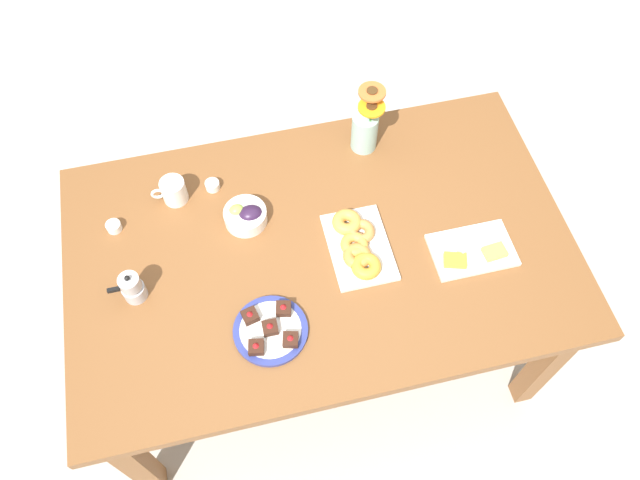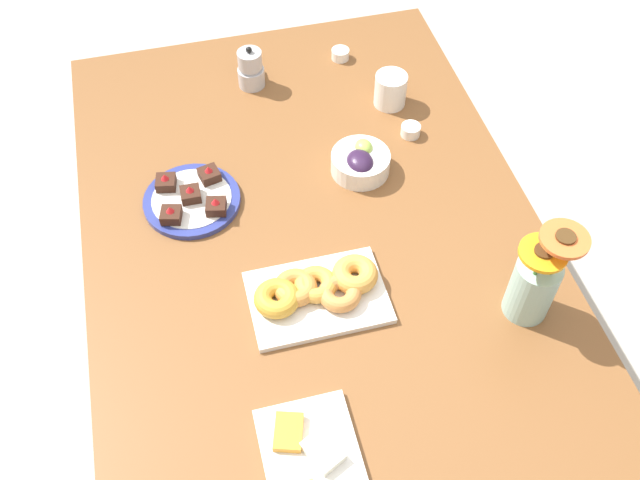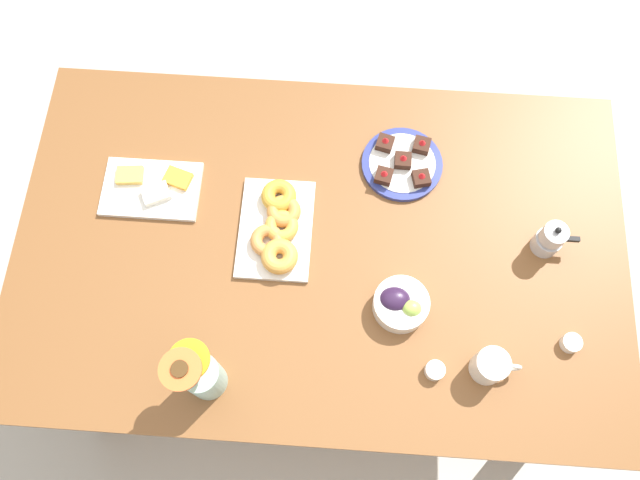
{
  "view_description": "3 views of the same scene",
  "coord_description": "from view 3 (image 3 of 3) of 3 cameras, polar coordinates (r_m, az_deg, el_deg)",
  "views": [
    {
      "loc": [
        0.23,
        0.97,
        2.45
      ],
      "look_at": [
        0.0,
        0.0,
        0.78
      ],
      "focal_mm": 35.0,
      "sensor_mm": 36.0,
      "label": 1
    },
    {
      "loc": [
        -0.9,
        0.23,
        1.97
      ],
      "look_at": [
        0.0,
        0.0,
        0.78
      ],
      "focal_mm": 40.0,
      "sensor_mm": 36.0,
      "label": 2
    },
    {
      "loc": [
        0.04,
        -0.55,
        2.27
      ],
      "look_at": [
        0.0,
        0.0,
        0.78
      ],
      "focal_mm": 35.0,
      "sensor_mm": 36.0,
      "label": 3
    }
  ],
  "objects": [
    {
      "name": "moka_pot",
      "position": [
        1.68,
        20.28,
        0.06
      ],
      "size": [
        0.11,
        0.07,
        0.12
      ],
      "color": "#B7B7BC",
      "rests_on": "dining_table"
    },
    {
      "name": "flower_vase",
      "position": [
        1.48,
        -10.73,
        -12.09
      ],
      "size": [
        0.11,
        0.12,
        0.26
      ],
      "color": "#99C1B7",
      "rests_on": "dining_table"
    },
    {
      "name": "dining_table",
      "position": [
        1.71,
        0.0,
        -1.47
      ],
      "size": [
        1.6,
        1.0,
        0.74
      ],
      "color": "brown",
      "rests_on": "ground_plane"
    },
    {
      "name": "croissant_platter",
      "position": [
        1.62,
        -3.91,
        1.18
      ],
      "size": [
        0.19,
        0.29,
        0.05
      ],
      "color": "white",
      "rests_on": "dining_table"
    },
    {
      "name": "ground_plane",
      "position": [
        2.33,
        0.0,
        -6.72
      ],
      "size": [
        6.0,
        6.0,
        0.0
      ],
      "primitive_type": "plane",
      "color": "#B7B2A8"
    },
    {
      "name": "coffee_mug",
      "position": [
        1.55,
        15.33,
        -11.04
      ],
      "size": [
        0.12,
        0.08,
        0.09
      ],
      "color": "white",
      "rests_on": "dining_table"
    },
    {
      "name": "cheese_platter",
      "position": [
        1.74,
        -15.08,
        4.64
      ],
      "size": [
        0.26,
        0.17,
        0.03
      ],
      "color": "white",
      "rests_on": "dining_table"
    },
    {
      "name": "jam_cup_berry",
      "position": [
        1.66,
        21.99,
        -8.71
      ],
      "size": [
        0.05,
        0.05,
        0.03
      ],
      "color": "white",
      "rests_on": "dining_table"
    },
    {
      "name": "dessert_plate",
      "position": [
        1.72,
        7.52,
        6.97
      ],
      "size": [
        0.22,
        0.22,
        0.05
      ],
      "color": "navy",
      "rests_on": "dining_table"
    },
    {
      "name": "jam_cup_honey",
      "position": [
        1.55,
        10.46,
        -11.64
      ],
      "size": [
        0.05,
        0.05,
        0.03
      ],
      "color": "white",
      "rests_on": "dining_table"
    },
    {
      "name": "grape_bowl",
      "position": [
        1.56,
        7.36,
        -5.81
      ],
      "size": [
        0.14,
        0.14,
        0.07
      ],
      "color": "white",
      "rests_on": "dining_table"
    }
  ]
}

